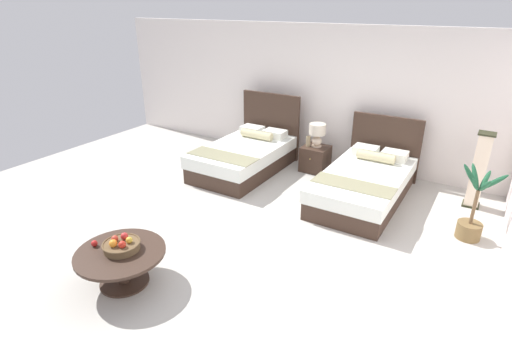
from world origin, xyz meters
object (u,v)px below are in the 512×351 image
object	(u,v)px
vase	(308,141)
floor_lamp_corner	(479,171)
table_lamp	(317,132)
coffee_table	(121,260)
bed_near_window	(246,155)
loose_apple	(94,243)
fruit_bowl	(121,245)
potted_palm	(472,217)
nightstand	(315,159)
bed_near_corner	(365,182)

from	to	relation	value
vase	floor_lamp_corner	size ratio (longest dim) A/B	0.16
table_lamp	coffee_table	world-z (taller)	table_lamp
bed_near_window	loose_apple	size ratio (longest dim) A/B	29.58
fruit_bowl	loose_apple	size ratio (longest dim) A/B	5.85
coffee_table	potted_palm	world-z (taller)	potted_palm
loose_apple	bed_near_window	bearing A→B (deg)	94.80
table_lamp	floor_lamp_corner	xyz separation A→B (m)	(2.61, -0.07, -0.14)
bed_near_window	table_lamp	bearing A→B (deg)	31.58
bed_near_window	floor_lamp_corner	world-z (taller)	bed_near_window
nightstand	table_lamp	size ratio (longest dim) A/B	1.13
bed_near_window	table_lamp	size ratio (longest dim) A/B	4.84
bed_near_corner	nightstand	size ratio (longest dim) A/B	4.63
floor_lamp_corner	potted_palm	bearing A→B (deg)	-86.82
fruit_bowl	loose_apple	bearing A→B (deg)	-160.14
nightstand	vase	distance (m)	0.35
bed_near_window	fruit_bowl	distance (m)	3.46
table_lamp	potted_palm	size ratio (longest dim) A/B	0.42
vase	loose_apple	distance (m)	4.18
potted_palm	bed_near_window	bearing A→B (deg)	173.38
bed_near_window	floor_lamp_corner	bearing A→B (deg)	9.26
coffee_table	loose_apple	xyz separation A→B (m)	(-0.32, -0.07, 0.14)
nightstand	fruit_bowl	distance (m)	4.09
nightstand	fruit_bowl	size ratio (longest dim) A/B	1.18
vase	floor_lamp_corner	world-z (taller)	floor_lamp_corner
nightstand	fruit_bowl	world-z (taller)	fruit_bowl
table_lamp	vase	world-z (taller)	table_lamp
loose_apple	bed_near_corner	bearing A→B (deg)	61.28
table_lamp	coffee_table	bearing A→B (deg)	-96.61
fruit_bowl	potted_palm	bearing A→B (deg)	43.22
loose_apple	floor_lamp_corner	size ratio (longest dim) A/B	0.06
nightstand	potted_palm	distance (m)	2.88
potted_palm	table_lamp	bearing A→B (deg)	157.48
nightstand	floor_lamp_corner	world-z (taller)	floor_lamp_corner
bed_near_window	floor_lamp_corner	xyz separation A→B (m)	(3.70, 0.60, 0.29)
bed_near_corner	loose_apple	xyz separation A→B (m)	(-1.92, -3.51, 0.17)
table_lamp	potted_palm	world-z (taller)	potted_palm
fruit_bowl	floor_lamp_corner	size ratio (longest dim) A/B	0.35
nightstand	floor_lamp_corner	bearing A→B (deg)	-1.02
nightstand	loose_apple	distance (m)	4.24
floor_lamp_corner	potted_palm	distance (m)	1.08
coffee_table	loose_apple	distance (m)	0.35
vase	potted_palm	distance (m)	3.00
bed_near_corner	fruit_bowl	xyz separation A→B (m)	(-1.62, -3.40, 0.19)
potted_palm	nightstand	bearing A→B (deg)	157.85
fruit_bowl	bed_near_corner	bearing A→B (deg)	64.55
bed_near_corner	floor_lamp_corner	size ratio (longest dim) A/B	1.91
table_lamp	coffee_table	size ratio (longest dim) A/B	0.44
bed_near_corner	coffee_table	size ratio (longest dim) A/B	2.29
bed_near_window	coffee_table	world-z (taller)	bed_near_window
table_lamp	loose_apple	size ratio (longest dim) A/B	6.11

